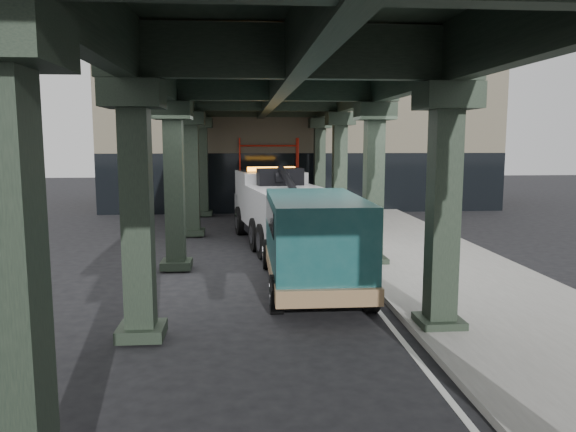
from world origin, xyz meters
name	(u,v)px	position (x,y,z in m)	size (l,w,h in m)	color
ground	(295,284)	(0.00, 0.00, 0.00)	(90.00, 90.00, 0.00)	black
sidewalk	(431,263)	(4.50, 2.00, 0.07)	(5.00, 40.00, 0.15)	gray
lane_stripe	(343,267)	(1.70, 2.00, 0.01)	(0.12, 38.00, 0.01)	silver
viaduct	(275,87)	(-0.40, 2.00, 5.46)	(7.40, 32.00, 6.40)	black
building	(297,138)	(2.00, 20.00, 4.00)	(22.00, 10.00, 8.00)	#C6B793
scaffolding	(269,174)	(0.00, 14.64, 2.11)	(3.08, 0.88, 4.00)	red
tow_truck	(282,206)	(0.09, 5.97, 1.45)	(3.80, 9.31, 2.97)	black
towed_van	(313,239)	(0.43, -0.58, 1.34)	(2.51, 6.18, 2.50)	#124142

